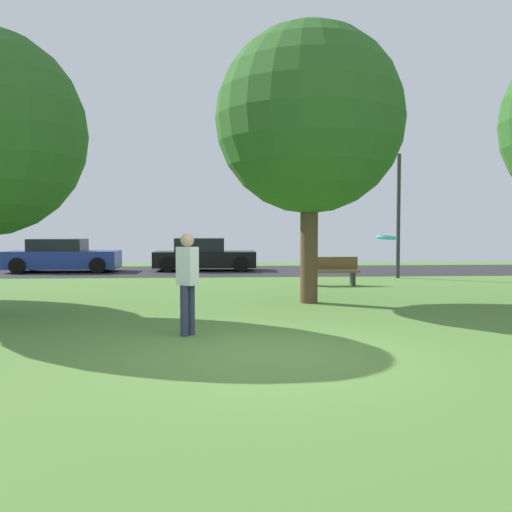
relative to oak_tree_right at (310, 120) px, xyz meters
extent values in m
plane|color=#547F38|center=(-1.43, -5.56, -4.40)|extent=(44.00, 44.00, 0.00)
cube|color=#28282B|center=(-1.43, 10.44, -4.40)|extent=(44.00, 6.40, 0.01)
cylinder|color=brown|center=(0.00, 0.00, -3.06)|extent=(0.43, 0.43, 2.69)
sphere|color=#2D6023|center=(0.00, 0.00, 0.02)|extent=(4.52, 4.52, 4.52)
cylinder|color=#2D334C|center=(-2.66, -3.98, -3.98)|extent=(0.14, 0.14, 0.85)
cylinder|color=#2D334C|center=(-2.76, -4.10, -3.98)|extent=(0.14, 0.14, 0.85)
cube|color=silver|center=(-2.71, -4.04, -3.23)|extent=(0.39, 0.37, 0.64)
sphere|color=tan|center=(-2.71, -4.04, -2.80)|extent=(0.23, 0.23, 0.23)
cylinder|color=#2DB2E0|center=(0.01, -6.23, -2.72)|extent=(0.38, 0.38, 0.06)
cube|color=#233893|center=(-8.58, 10.37, -3.89)|extent=(4.48, 1.84, 0.73)
cube|color=black|center=(-8.80, 10.37, -3.28)|extent=(2.15, 1.62, 0.49)
cylinder|color=black|center=(-7.01, 11.29, -4.08)|extent=(0.64, 0.22, 0.64)
cylinder|color=black|center=(-7.01, 9.45, -4.08)|extent=(0.64, 0.22, 0.64)
cylinder|color=black|center=(-10.14, 11.29, -4.08)|extent=(0.64, 0.22, 0.64)
cylinder|color=black|center=(-10.14, 9.45, -4.08)|extent=(0.64, 0.22, 0.64)
cube|color=black|center=(-2.75, 10.77, -3.92)|extent=(4.31, 1.77, 0.67)
cube|color=black|center=(-2.97, 10.77, -3.30)|extent=(2.07, 1.56, 0.57)
cylinder|color=black|center=(-1.24, 11.66, -4.08)|extent=(0.64, 0.22, 0.64)
cylinder|color=black|center=(-1.24, 9.88, -4.08)|extent=(0.64, 0.22, 0.64)
cylinder|color=black|center=(-4.26, 11.66, -4.08)|extent=(0.64, 0.22, 0.64)
cylinder|color=black|center=(-4.26, 9.88, -4.08)|extent=(0.64, 0.22, 0.64)
cube|color=brown|center=(1.45, 4.00, -3.95)|extent=(1.60, 0.44, 0.06)
cube|color=brown|center=(1.45, 4.20, -3.70)|extent=(1.60, 0.06, 0.40)
cube|color=#333338|center=(2.05, 4.00, -4.18)|extent=(0.10, 0.40, 0.45)
cube|color=#333338|center=(0.85, 4.00, -4.18)|extent=(0.10, 0.40, 0.45)
cylinder|color=#2D2D33|center=(4.36, 6.64, -2.15)|extent=(0.14, 0.14, 4.50)
camera|label=1|loc=(-2.21, -13.55, -2.61)|focal=39.74mm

